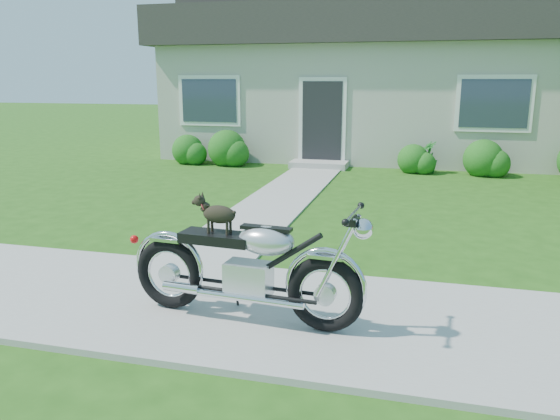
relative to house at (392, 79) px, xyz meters
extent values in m
plane|color=#235114|center=(0.00, -11.99, -2.16)|extent=(80.00, 80.00, 0.00)
cube|color=#9E9B93|center=(0.00, -11.99, -2.14)|extent=(24.00, 2.20, 0.04)
cube|color=#9E9B93|center=(-1.50, -6.99, -2.14)|extent=(1.20, 8.00, 0.03)
cube|color=#BAB5A7|center=(0.00, 0.01, -0.66)|extent=(12.00, 6.00, 3.00)
cube|color=#2D2B28|center=(0.00, 0.01, 1.34)|extent=(12.60, 6.60, 1.00)
cube|color=#2D2B28|center=(0.00, 0.01, 2.04)|extent=(12.60, 2.00, 0.60)
cube|color=black|center=(-1.50, -3.02, -1.11)|extent=(1.00, 0.06, 2.10)
cube|color=#9E9B93|center=(-1.50, -3.37, -2.08)|extent=(1.40, 0.70, 0.16)
cube|color=#2D3847|center=(-4.50, -3.02, -0.56)|extent=(1.70, 0.05, 1.30)
cube|color=#2D3847|center=(2.50, -3.02, -0.56)|extent=(1.70, 0.05, 1.30)
sphere|color=#1F5C18|center=(2.32, -3.49, -1.78)|extent=(0.89, 0.89, 0.89)
sphere|color=#1F5C18|center=(-4.96, -3.49, -1.81)|extent=(0.81, 0.81, 0.81)
sphere|color=#1F5C18|center=(-3.87, -3.49, -1.74)|extent=(0.97, 0.97, 0.97)
sphere|color=#1F5C18|center=(0.77, -3.49, -1.85)|extent=(0.73, 0.73, 0.73)
imported|color=#175316|center=(-3.94, -3.44, -1.77)|extent=(0.64, 0.72, 0.77)
imported|color=#1A601E|center=(1.12, -3.44, -1.79)|extent=(0.54, 0.54, 0.74)
torus|color=black|center=(0.25, -12.34, -1.78)|extent=(0.68, 0.16, 0.67)
torus|color=black|center=(-1.24, -12.22, -1.78)|extent=(0.68, 0.16, 0.67)
cube|color=silver|center=(-0.45, -12.28, -1.73)|extent=(0.42, 0.27, 0.30)
ellipsoid|color=silver|center=(-0.28, -12.29, -1.36)|extent=(0.53, 0.33, 0.26)
cube|color=black|center=(-0.74, -12.26, -1.38)|extent=(0.67, 0.31, 0.09)
cube|color=silver|center=(0.25, -12.34, -1.44)|extent=(0.31, 0.16, 0.03)
cube|color=silver|center=(-1.24, -12.22, -1.44)|extent=(0.31, 0.16, 0.03)
cylinder|color=silver|center=(0.47, -12.35, -1.06)|extent=(0.08, 0.60, 0.03)
sphere|color=silver|center=(0.55, -12.36, -1.18)|extent=(0.18, 0.18, 0.17)
cylinder|color=silver|center=(-0.46, -12.41, -1.86)|extent=(1.10, 0.15, 0.06)
ellipsoid|color=black|center=(-0.71, -12.26, -1.17)|extent=(0.32, 0.17, 0.16)
sphere|color=black|center=(-0.90, -12.24, -1.06)|extent=(0.11, 0.11, 0.10)
cylinder|color=black|center=(-0.80, -12.22, -1.27)|extent=(0.03, 0.03, 0.13)
cylinder|color=black|center=(-0.81, -12.29, -1.27)|extent=(0.03, 0.03, 0.13)
cylinder|color=black|center=(-0.62, -12.23, -1.27)|extent=(0.03, 0.03, 0.13)
cylinder|color=black|center=(-0.63, -12.30, -1.27)|extent=(0.03, 0.03, 0.13)
torus|color=#C63436|center=(-0.86, -12.25, -1.10)|extent=(0.05, 0.09, 0.08)
camera|label=1|loc=(0.98, -16.60, -0.02)|focal=35.00mm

